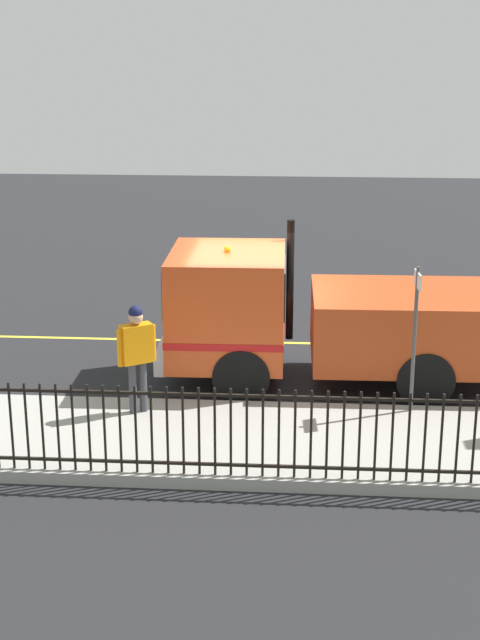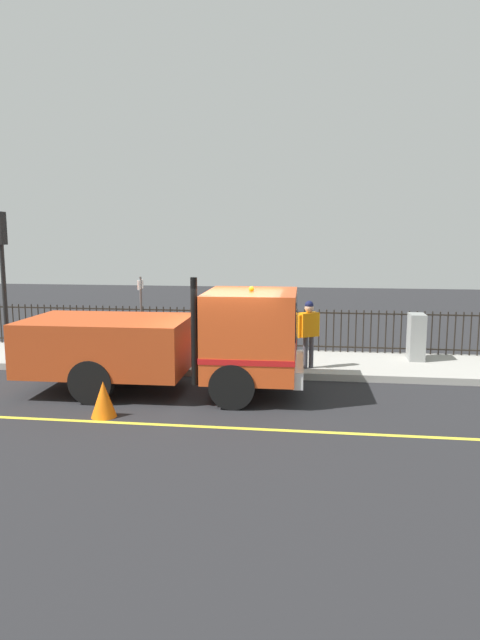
# 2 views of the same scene
# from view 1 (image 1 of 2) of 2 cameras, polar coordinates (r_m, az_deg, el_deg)

# --- Properties ---
(ground_plane) EXTENTS (53.02, 53.02, 0.00)m
(ground_plane) POSITION_cam_1_polar(r_m,az_deg,el_deg) (16.66, 1.39, -3.53)
(ground_plane) COLOR #232326
(ground_plane) RESTS_ON ground
(sidewalk_slab) EXTENTS (2.84, 24.10, 0.18)m
(sidewalk_slab) POSITION_cam_1_polar(r_m,az_deg,el_deg) (13.80, 0.77, -7.57)
(sidewalk_slab) COLOR #A3A099
(sidewalk_slab) RESTS_ON ground
(lane_marking) EXTENTS (0.12, 21.69, 0.01)m
(lane_marking) POSITION_cam_1_polar(r_m,az_deg,el_deg) (18.55, 1.69, -1.39)
(lane_marking) COLOR yellow
(lane_marking) RESTS_ON ground
(work_truck) EXTENTS (2.49, 6.38, 2.72)m
(work_truck) POSITION_cam_1_polar(r_m,az_deg,el_deg) (16.05, 4.55, 0.43)
(work_truck) COLOR #D84C1E
(work_truck) RESTS_ON ground
(worker_standing) EXTENTS (0.46, 0.55, 1.75)m
(worker_standing) POSITION_cam_1_polar(r_m,az_deg,el_deg) (14.37, -6.42, -1.71)
(worker_standing) COLOR orange
(worker_standing) RESTS_ON sidewalk_slab
(iron_fence) EXTENTS (0.04, 20.52, 1.25)m
(iron_fence) POSITION_cam_1_polar(r_m,az_deg,el_deg) (12.33, 0.42, -6.97)
(iron_fence) COLOR black
(iron_fence) RESTS_ON sidewalk_slab
(traffic_cone) EXTENTS (0.51, 0.51, 0.72)m
(traffic_cone) POSITION_cam_1_polar(r_m,az_deg,el_deg) (18.19, 8.34, -0.75)
(traffic_cone) COLOR orange
(traffic_cone) RESTS_ON ground
(street_sign) EXTENTS (0.50, 0.06, 2.35)m
(street_sign) POSITION_cam_1_polar(r_m,az_deg,el_deg) (14.46, 10.81, -0.15)
(street_sign) COLOR #4C4C4C
(street_sign) RESTS_ON sidewalk_slab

